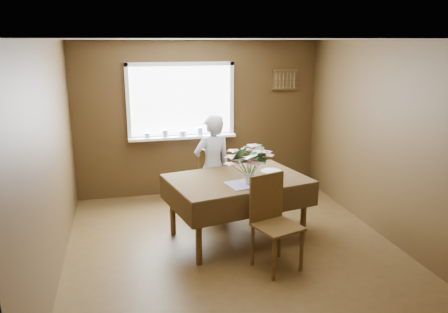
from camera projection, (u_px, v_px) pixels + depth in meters
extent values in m
plane|color=#463218|center=(235.00, 251.00, 5.33)|extent=(4.50, 4.50, 0.00)
plane|color=white|center=(236.00, 39.00, 4.69)|extent=(4.50, 4.50, 0.00)
plane|color=brown|center=(200.00, 119.00, 7.12)|extent=(4.00, 0.00, 4.00)
plane|color=brown|center=(323.00, 233.00, 2.90)|extent=(4.00, 0.00, 4.00)
plane|color=brown|center=(51.00, 163.00, 4.56)|extent=(0.00, 4.50, 4.50)
plane|color=brown|center=(389.00, 142.00, 5.47)|extent=(0.00, 4.50, 4.50)
cube|color=white|center=(181.00, 101.00, 6.96)|extent=(1.60, 0.01, 1.10)
cube|color=white|center=(180.00, 64.00, 6.80)|extent=(1.72, 0.06, 0.06)
cube|color=white|center=(182.00, 137.00, 7.10)|extent=(1.72, 0.06, 0.06)
cube|color=white|center=(128.00, 103.00, 6.76)|extent=(0.06, 0.06, 1.22)
cube|color=white|center=(231.00, 99.00, 7.14)|extent=(0.06, 0.06, 1.22)
cube|color=white|center=(183.00, 137.00, 7.03)|extent=(1.72, 0.20, 0.04)
cylinder|color=white|center=(147.00, 135.00, 6.87)|extent=(0.09, 0.09, 0.08)
cylinder|color=white|center=(165.00, 133.00, 6.93)|extent=(0.11, 0.11, 0.12)
cylinder|color=white|center=(183.00, 133.00, 7.00)|extent=(0.12, 0.12, 0.09)
cylinder|color=white|center=(200.00, 131.00, 7.05)|extent=(0.10, 0.10, 0.13)
cylinder|color=white|center=(217.00, 131.00, 7.12)|extent=(0.11, 0.11, 0.10)
cube|color=#533B1B|center=(285.00, 80.00, 7.28)|extent=(0.40, 0.03, 0.30)
cube|color=#533B1B|center=(285.00, 71.00, 7.22)|extent=(0.44, 0.04, 0.03)
cube|color=#533B1B|center=(285.00, 89.00, 7.30)|extent=(0.44, 0.04, 0.03)
cylinder|color=#533B1B|center=(199.00, 234.00, 4.91)|extent=(0.07, 0.07, 0.76)
cylinder|color=#533B1B|center=(304.00, 213.00, 5.51)|extent=(0.07, 0.07, 0.76)
cylinder|color=#533B1B|center=(173.00, 207.00, 5.69)|extent=(0.07, 0.07, 0.76)
cylinder|color=#533B1B|center=(267.00, 191.00, 6.29)|extent=(0.07, 0.07, 0.76)
cube|color=#533B1B|center=(237.00, 180.00, 5.50)|extent=(1.79, 1.38, 0.04)
cube|color=#312312|center=(237.00, 178.00, 5.49)|extent=(1.87, 1.45, 0.01)
cube|color=#312312|center=(260.00, 205.00, 5.04)|extent=(1.63, 0.36, 0.30)
cube|color=#312312|center=(218.00, 178.00, 6.03)|extent=(1.63, 0.36, 0.30)
cube|color=#312312|center=(175.00, 200.00, 5.18)|extent=(0.25, 1.11, 0.30)
cube|color=#312312|center=(292.00, 181.00, 5.88)|extent=(0.25, 1.11, 0.30)
cube|color=#4B6AD6|center=(247.00, 184.00, 5.26)|extent=(0.54, 0.44, 0.01)
cylinder|color=#533B1B|center=(211.00, 190.00, 6.77)|extent=(0.04, 0.04, 0.47)
cylinder|color=#533B1B|center=(189.00, 195.00, 6.58)|extent=(0.04, 0.04, 0.47)
cylinder|color=#533B1B|center=(223.00, 198.00, 6.46)|extent=(0.04, 0.04, 0.47)
cylinder|color=#533B1B|center=(201.00, 202.00, 6.27)|extent=(0.04, 0.04, 0.47)
cube|color=#533B1B|center=(206.00, 180.00, 6.46)|extent=(0.55, 0.55, 0.03)
cube|color=#533B1B|center=(213.00, 166.00, 6.22)|extent=(0.43, 0.16, 0.52)
cylinder|color=#533B1B|center=(274.00, 260.00, 4.61)|extent=(0.04, 0.04, 0.49)
cylinder|color=#533B1B|center=(302.00, 251.00, 4.81)|extent=(0.04, 0.04, 0.49)
cylinder|color=#533B1B|center=(252.00, 246.00, 4.93)|extent=(0.04, 0.04, 0.49)
cylinder|color=#533B1B|center=(279.00, 238.00, 5.13)|extent=(0.04, 0.04, 0.49)
cube|color=#533B1B|center=(277.00, 227.00, 4.80)|extent=(0.57, 0.57, 0.03)
cube|color=#533B1B|center=(266.00, 197.00, 4.90)|extent=(0.44, 0.17, 0.54)
imported|color=white|center=(212.00, 167.00, 6.18)|extent=(0.62, 0.48, 1.50)
cylinder|color=white|center=(250.00, 179.00, 5.24)|extent=(0.10, 0.10, 0.13)
cylinder|color=#33662D|center=(250.00, 170.00, 5.22)|extent=(0.06, 0.06, 0.09)
cylinder|color=white|center=(271.00, 171.00, 5.75)|extent=(0.34, 0.34, 0.01)
cube|color=silver|center=(256.00, 180.00, 5.38)|extent=(0.06, 0.22, 0.00)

